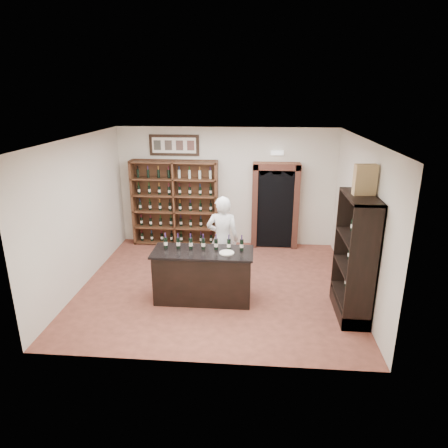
{
  "coord_description": "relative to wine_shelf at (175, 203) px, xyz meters",
  "views": [
    {
      "loc": [
        0.76,
        -7.42,
        3.83
      ],
      "look_at": [
        0.12,
        0.3,
        1.24
      ],
      "focal_mm": 32.0,
      "sensor_mm": 36.0,
      "label": 1
    }
  ],
  "objects": [
    {
      "name": "counter_bottle_0",
      "position": [
        0.38,
        -2.82,
        0.01
      ],
      "size": [
        0.07,
        0.07,
        0.3
      ],
      "color": "black",
      "rests_on": "tasting_counter"
    },
    {
      "name": "counter_bottle_3",
      "position": [
        1.1,
        -2.82,
        0.01
      ],
      "size": [
        0.07,
        0.07,
        0.3
      ],
      "color": "black",
      "rests_on": "tasting_counter"
    },
    {
      "name": "plate",
      "position": [
        1.55,
        -3.0,
        -0.09
      ],
      "size": [
        0.27,
        0.27,
        0.02
      ],
      "primitive_type": "cylinder",
      "color": "white",
      "rests_on": "tasting_counter"
    },
    {
      "name": "ceiling",
      "position": [
        1.3,
        -2.33,
        1.9
      ],
      "size": [
        5.5,
        5.5,
        0.0
      ],
      "primitive_type": "plane",
      "rotation": [
        3.14,
        0.0,
        0.0
      ],
      "color": "white",
      "rests_on": "wall_back"
    },
    {
      "name": "side_cabinet",
      "position": [
        3.82,
        -3.23,
        -0.35
      ],
      "size": [
        0.48,
        1.2,
        2.2
      ],
      "color": "black",
      "rests_on": "ground"
    },
    {
      "name": "counter_bottle_1",
      "position": [
        0.62,
        -2.82,
        0.01
      ],
      "size": [
        0.07,
        0.07,
        0.3
      ],
      "color": "black",
      "rests_on": "tasting_counter"
    },
    {
      "name": "floor",
      "position": [
        1.3,
        -2.33,
        -1.1
      ],
      "size": [
        5.5,
        5.5,
        0.0
      ],
      "primitive_type": "plane",
      "color": "#964D3C",
      "rests_on": "ground"
    },
    {
      "name": "arched_doorway",
      "position": [
        2.55,
        -0.0,
        0.04
      ],
      "size": [
        1.17,
        0.35,
        2.17
      ],
      "color": "black",
      "rests_on": "ground"
    },
    {
      "name": "wall_left",
      "position": [
        -1.45,
        -2.33,
        0.4
      ],
      "size": [
        0.04,
        5.0,
        3.0
      ],
      "primitive_type": "cube",
      "color": "silver",
      "rests_on": "ground"
    },
    {
      "name": "emergency_light",
      "position": [
        2.55,
        0.09,
        1.3
      ],
      "size": [
        0.3,
        0.1,
        0.1
      ],
      "primitive_type": "cube",
      "color": "white",
      "rests_on": "wall_back"
    },
    {
      "name": "counter_bottle_2",
      "position": [
        0.86,
        -2.82,
        0.01
      ],
      "size": [
        0.07,
        0.07,
        0.3
      ],
      "color": "black",
      "rests_on": "tasting_counter"
    },
    {
      "name": "wine_shelf",
      "position": [
        0.0,
        0.0,
        0.0
      ],
      "size": [
        2.2,
        0.38,
        2.2
      ],
      "color": "#56361D",
      "rests_on": "ground"
    },
    {
      "name": "wine_crate",
      "position": [
        3.83,
        -3.19,
        1.35
      ],
      "size": [
        0.37,
        0.18,
        0.51
      ],
      "primitive_type": "cube",
      "rotation": [
        0.0,
        0.0,
        0.1
      ],
      "color": "tan",
      "rests_on": "side_cabinet"
    },
    {
      "name": "counter_bottle_4",
      "position": [
        1.34,
        -2.82,
        0.01
      ],
      "size": [
        0.07,
        0.07,
        0.3
      ],
      "color": "black",
      "rests_on": "tasting_counter"
    },
    {
      "name": "tasting_counter",
      "position": [
        1.1,
        -2.93,
        -0.61
      ],
      "size": [
        1.88,
        0.78,
        1.0
      ],
      "color": "black",
      "rests_on": "ground"
    },
    {
      "name": "shopkeeper",
      "position": [
        1.4,
        -2.06,
        -0.18
      ],
      "size": [
        0.69,
        0.47,
        1.83
      ],
      "primitive_type": "imported",
      "rotation": [
        0.0,
        0.0,
        3.1
      ],
      "color": "white",
      "rests_on": "ground"
    },
    {
      "name": "counter_bottle_6",
      "position": [
        1.82,
        -2.82,
        0.01
      ],
      "size": [
        0.07,
        0.07,
        0.3
      ],
      "color": "black",
      "rests_on": "tasting_counter"
    },
    {
      "name": "wall_right",
      "position": [
        4.05,
        -2.33,
        0.4
      ],
      "size": [
        0.04,
        5.0,
        3.0
      ],
      "primitive_type": "cube",
      "color": "silver",
      "rests_on": "ground"
    },
    {
      "name": "wall_back",
      "position": [
        1.3,
        0.17,
        0.4
      ],
      "size": [
        5.5,
        0.04,
        3.0
      ],
      "primitive_type": "cube",
      "color": "silver",
      "rests_on": "ground"
    },
    {
      "name": "counter_bottle_5",
      "position": [
        1.58,
        -2.82,
        0.01
      ],
      "size": [
        0.07,
        0.07,
        0.3
      ],
      "color": "black",
      "rests_on": "tasting_counter"
    },
    {
      "name": "framed_picture",
      "position": [
        0.0,
        0.14,
        1.45
      ],
      "size": [
        1.25,
        0.04,
        0.52
      ],
      "primitive_type": "cube",
      "color": "black",
      "rests_on": "wall_back"
    }
  ]
}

